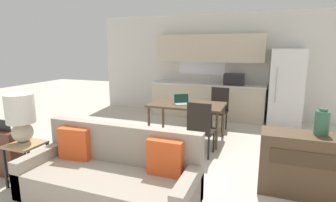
{
  "coord_description": "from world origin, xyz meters",
  "views": [
    {
      "loc": [
        1.42,
        -2.43,
        1.79
      ],
      "look_at": [
        -0.05,
        1.5,
        0.95
      ],
      "focal_mm": 28.0,
      "sensor_mm": 36.0,
      "label": 1
    }
  ],
  "objects": [
    {
      "name": "wall_back",
      "position": [
        -0.0,
        4.63,
        1.35
      ],
      "size": [
        6.4,
        0.07,
        2.7
      ],
      "color": "silver",
      "rests_on": "ground_plane"
    },
    {
      "name": "kitchen_counter",
      "position": [
        0.01,
        4.33,
        0.84
      ],
      "size": [
        2.93,
        0.65,
        2.15
      ],
      "color": "beige",
      "rests_on": "ground_plane"
    },
    {
      "name": "refrigerator",
      "position": [
        1.88,
        4.22,
        0.9
      ],
      "size": [
        0.73,
        0.75,
        1.79
      ],
      "color": "white",
      "rests_on": "ground_plane"
    },
    {
      "name": "dining_table",
      "position": [
        0.0,
        2.44,
        0.66
      ],
      "size": [
        1.45,
        0.88,
        0.72
      ],
      "color": "brown",
      "rests_on": "ground_plane"
    },
    {
      "name": "couch",
      "position": [
        -0.17,
        -0.04,
        0.34
      ],
      "size": [
        2.03,
        0.8,
        0.89
      ],
      "color": "#3D2D1E",
      "rests_on": "ground_plane"
    },
    {
      "name": "side_table",
      "position": [
        -1.47,
        -0.05,
        0.38
      ],
      "size": [
        0.4,
        0.4,
        0.57
      ],
      "color": "tan",
      "rests_on": "ground_plane"
    },
    {
      "name": "table_lamp",
      "position": [
        -1.49,
        -0.05,
        0.95
      ],
      "size": [
        0.35,
        0.35,
        0.65
      ],
      "color": "#B2A893",
      "rests_on": "side_table"
    },
    {
      "name": "credenza",
      "position": [
        2.01,
        0.97,
        0.39
      ],
      "size": [
        1.18,
        0.45,
        0.78
      ],
      "color": "brown",
      "rests_on": "ground_plane"
    },
    {
      "name": "vase",
      "position": [
        2.09,
        1.02,
        0.93
      ],
      "size": [
        0.16,
        0.16,
        0.32
      ],
      "color": "#336047",
      "rests_on": "credenza"
    },
    {
      "name": "dining_chair_near_right",
      "position": [
        0.46,
        1.68,
        0.51
      ],
      "size": [
        0.44,
        0.44,
        0.94
      ],
      "rotation": [
        0.0,
        0.0,
        3.09
      ],
      "color": "black",
      "rests_on": "ground_plane"
    },
    {
      "name": "dining_chair_far_right",
      "position": [
        0.48,
        3.29,
        0.51
      ],
      "size": [
        0.47,
        0.47,
        0.94
      ],
      "rotation": [
        0.0,
        0.0,
        -0.12
      ],
      "color": "black",
      "rests_on": "ground_plane"
    },
    {
      "name": "laptop",
      "position": [
        -0.08,
        2.39,
        0.77
      ],
      "size": [
        0.41,
        0.39,
        0.2
      ],
      "rotation": [
        0.0,
        0.0,
        0.59
      ],
      "color": "#B7BABC",
      "rests_on": "dining_table"
    },
    {
      "name": "suitcase",
      "position": [
        -1.99,
        0.05,
        0.34
      ],
      "size": [
        0.47,
        0.22,
        0.82
      ],
      "color": "brown",
      "rests_on": "ground_plane"
    }
  ]
}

